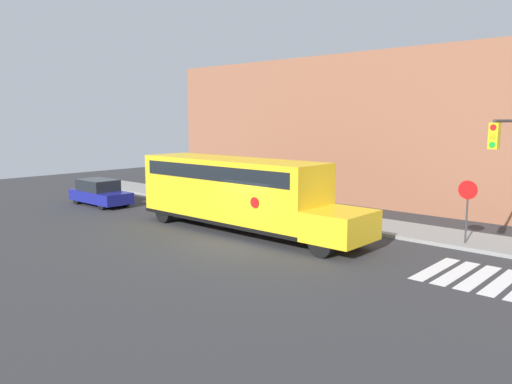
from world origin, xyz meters
name	(u,v)px	position (x,y,z in m)	size (l,w,h in m)	color
ground_plane	(239,244)	(0.00, 0.00, 0.00)	(60.00, 60.00, 0.00)	#333335
sidewalk_strip	(329,218)	(0.00, 6.50, 0.07)	(44.00, 3.00, 0.15)	gray
building_backdrop	(393,130)	(0.00, 13.00, 4.37)	(32.00, 4.00, 8.74)	#935B42
crosswalk_stripes	(478,278)	(8.69, 2.00, 0.00)	(3.30, 3.20, 0.01)	white
school_bus	(237,190)	(-1.70, 1.67, 1.85)	(11.63, 2.57, 3.25)	yellow
parked_car	(100,193)	(-12.44, 1.15, 0.74)	(4.23, 1.75, 1.50)	navy
stop_sign	(467,203)	(6.96, 5.64, 1.77)	(0.74, 0.10, 2.65)	#38383A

